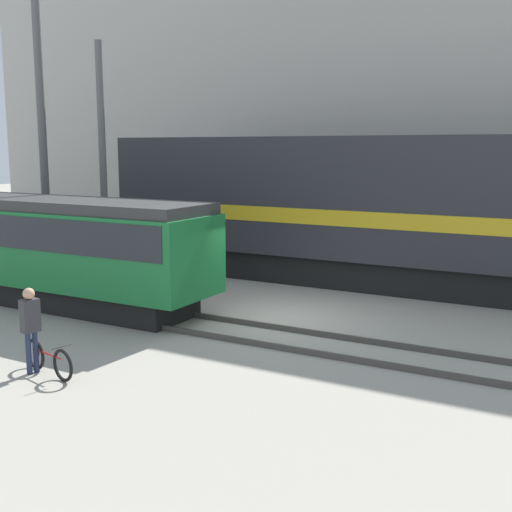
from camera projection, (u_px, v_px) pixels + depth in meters
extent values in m
plane|color=#9E998C|center=(280.00, 318.00, 17.39)|extent=(120.00, 120.00, 0.00)
cube|color=#47423D|center=(232.00, 339.00, 15.23)|extent=(60.00, 0.07, 0.14)
cube|color=#47423D|center=(261.00, 325.00, 16.46)|extent=(60.00, 0.07, 0.14)
cube|color=#47423D|center=(341.00, 285.00, 21.26)|extent=(60.00, 0.07, 0.14)
cube|color=#47423D|center=(356.00, 277.00, 22.49)|extent=(60.00, 0.07, 0.14)
cube|color=#B7B2A8|center=(420.00, 81.00, 27.54)|extent=(44.82, 6.00, 14.81)
cube|color=black|center=(395.00, 273.00, 21.04)|extent=(19.00, 2.55, 1.00)
cube|color=#2D2D33|center=(398.00, 198.00, 20.63)|extent=(20.65, 3.00, 3.93)
cube|color=gold|center=(397.00, 216.00, 20.72)|extent=(20.24, 3.04, 0.50)
cube|color=black|center=(45.00, 291.00, 19.12)|extent=(9.79, 2.00, 0.70)
cube|color=#196B33|center=(43.00, 244.00, 18.89)|extent=(11.13, 2.50, 2.13)
cube|color=#1E2328|center=(42.00, 227.00, 18.80)|extent=(10.68, 2.54, 0.90)
cube|color=#333333|center=(40.00, 203.00, 18.68)|extent=(10.90, 2.38, 0.30)
torus|color=black|center=(63.00, 365.00, 12.62)|extent=(0.66, 0.21, 0.66)
torus|color=black|center=(35.00, 354.00, 13.31)|extent=(0.66, 0.21, 0.66)
cylinder|color=#B21E1E|center=(48.00, 354.00, 12.94)|extent=(0.87, 0.23, 0.04)
cylinder|color=#B21E1E|center=(39.00, 349.00, 13.18)|extent=(0.03, 0.03, 0.30)
cylinder|color=#262626|center=(62.00, 347.00, 12.56)|extent=(0.12, 0.43, 0.02)
cylinder|color=#232D4C|center=(36.00, 352.00, 13.14)|extent=(0.11, 0.11, 0.88)
cylinder|color=#232D4C|center=(29.00, 353.00, 13.02)|extent=(0.11, 0.11, 0.88)
cube|color=#333338|center=(30.00, 316.00, 12.95)|extent=(0.29, 0.40, 0.67)
sphere|color=tan|center=(29.00, 294.00, 12.88)|extent=(0.24, 0.24, 0.24)
cylinder|color=#595959|center=(42.00, 137.00, 23.06)|extent=(0.29, 0.29, 9.90)
cylinder|color=#595959|center=(103.00, 163.00, 21.87)|extent=(0.24, 0.24, 8.09)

